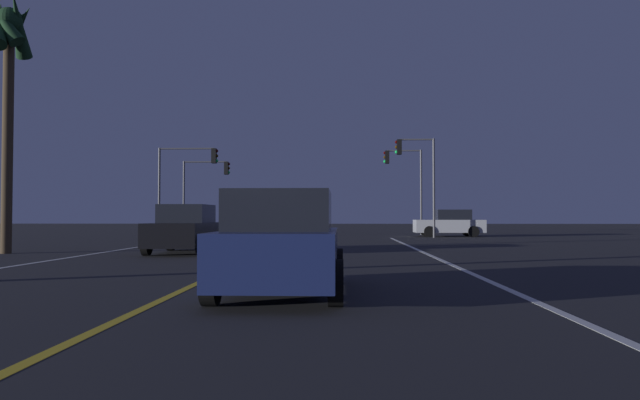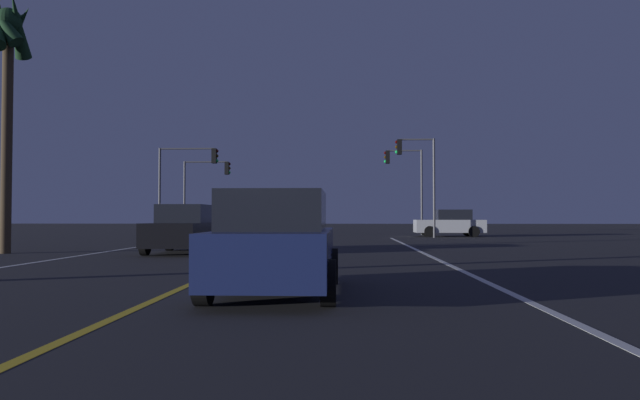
% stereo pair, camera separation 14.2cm
% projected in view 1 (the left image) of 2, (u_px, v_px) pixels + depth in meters
% --- Properties ---
extents(lane_edge_right, '(0.16, 42.23, 0.01)m').
position_uv_depth(lane_edge_right, '(472.00, 273.00, 12.99)').
color(lane_edge_right, silver).
rests_on(lane_edge_right, ground).
extents(lane_center_divider, '(0.16, 42.23, 0.01)m').
position_uv_depth(lane_center_divider, '(220.00, 273.00, 13.20)').
color(lane_center_divider, gold).
rests_on(lane_center_divider, ground).
extents(car_lead_same_lane, '(2.02, 4.30, 1.70)m').
position_uv_depth(car_lead_same_lane, '(282.00, 244.00, 9.58)').
color(car_lead_same_lane, black).
rests_on(car_lead_same_lane, ground).
extents(car_oncoming, '(2.02, 4.30, 1.70)m').
position_uv_depth(car_oncoming, '(185.00, 229.00, 20.33)').
color(car_oncoming, black).
rests_on(car_oncoming, ground).
extents(car_crossing_side, '(4.30, 2.02, 1.70)m').
position_uv_depth(car_crossing_side, '(450.00, 224.00, 36.53)').
color(car_crossing_side, black).
rests_on(car_crossing_side, ground).
extents(traffic_light_near_right, '(2.38, 0.36, 5.94)m').
position_uv_depth(traffic_light_near_right, '(416.00, 165.00, 34.65)').
color(traffic_light_near_right, '#4C4C51').
rests_on(traffic_light_near_right, ground).
extents(traffic_light_near_left, '(3.68, 0.36, 5.45)m').
position_uv_depth(traffic_light_near_left, '(188.00, 170.00, 35.14)').
color(traffic_light_near_left, '#4C4C51').
rests_on(traffic_light_near_left, ground).
extents(traffic_light_far_right, '(2.67, 0.36, 5.89)m').
position_uv_depth(traffic_light_far_right, '(404.00, 173.00, 40.14)').
color(traffic_light_far_right, '#4C4C51').
rests_on(traffic_light_far_right, ground).
extents(traffic_light_far_left, '(3.34, 0.36, 5.16)m').
position_uv_depth(traffic_light_far_left, '(206.00, 180.00, 40.64)').
color(traffic_light_far_left, '#4C4C51').
rests_on(traffic_light_far_left, ground).
extents(palm_tree_left_mid, '(2.03, 2.04, 9.08)m').
position_uv_depth(palm_tree_left_mid, '(9.00, 48.00, 20.18)').
color(palm_tree_left_mid, '#473826').
rests_on(palm_tree_left_mid, ground).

